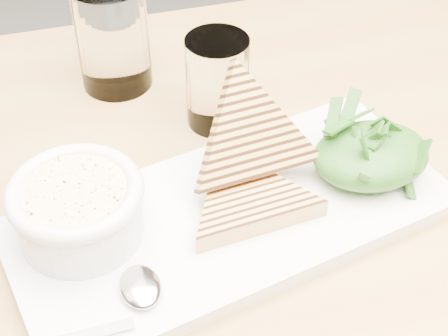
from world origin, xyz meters
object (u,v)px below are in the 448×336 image
object	(u,v)px
table_top	(175,305)
soup_bowl	(80,215)
glass_near	(217,82)
platter	(231,217)
glass_far	(112,36)

from	to	relation	value
table_top	soup_bowl	size ratio (longest dim) A/B	12.50
table_top	glass_near	xyz separation A→B (m)	(0.10, 0.20, 0.07)
platter	table_top	bearing A→B (deg)	-140.19
soup_bowl	glass_far	world-z (taller)	glass_far
table_top	platter	bearing A→B (deg)	39.81
platter	glass_far	size ratio (longest dim) A/B	3.26
soup_bowl	glass_near	xyz separation A→B (m)	(0.16, 0.13, 0.01)
table_top	glass_near	size ratio (longest dim) A/B	13.45
table_top	glass_near	bearing A→B (deg)	63.15
table_top	glass_far	size ratio (longest dim) A/B	11.04
table_top	glass_near	world-z (taller)	glass_near
soup_bowl	glass_near	size ratio (longest dim) A/B	1.08
glass_far	table_top	bearing A→B (deg)	-93.02
glass_near	glass_far	world-z (taller)	glass_far
platter	glass_far	bearing A→B (deg)	102.08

